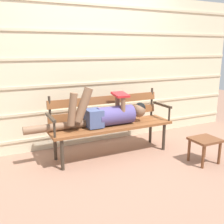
{
  "coord_description": "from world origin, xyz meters",
  "views": [
    {
      "loc": [
        -1.49,
        -2.94,
        1.44
      ],
      "look_at": [
        0.0,
        0.13,
        0.61
      ],
      "focal_mm": 42.14,
      "sensor_mm": 36.0,
      "label": 1
    }
  ],
  "objects": [
    {
      "name": "ground_plane",
      "position": [
        0.0,
        0.0,
        0.0
      ],
      "size": [
        12.0,
        12.0,
        0.0
      ],
      "primitive_type": "plane",
      "color": "#936B56"
    },
    {
      "name": "footstool",
      "position": [
        0.95,
        -0.62,
        0.26
      ],
      "size": [
        0.35,
        0.31,
        0.32
      ],
      "color": "brown",
      "rests_on": "ground"
    },
    {
      "name": "house_siding",
      "position": [
        0.0,
        0.75,
        1.11
      ],
      "size": [
        5.23,
        0.08,
        2.22
      ],
      "color": "beige",
      "rests_on": "ground"
    },
    {
      "name": "park_bench",
      "position": [
        0.0,
        0.19,
        0.47
      ],
      "size": [
        1.7,
        0.45,
        0.85
      ],
      "color": "brown",
      "rests_on": "ground"
    },
    {
      "name": "reclining_person",
      "position": [
        -0.09,
        0.13,
        0.58
      ],
      "size": [
        1.66,
        0.26,
        0.55
      ],
      "color": "#514784"
    }
  ]
}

